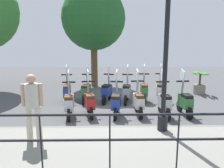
{
  "coord_description": "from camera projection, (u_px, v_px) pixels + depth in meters",
  "views": [
    {
      "loc": [
        -7.85,
        0.64,
        2.45
      ],
      "look_at": [
        0.2,
        0.5,
        0.9
      ],
      "focal_mm": 35.0,
      "sensor_mm": 36.0,
      "label": 1
    }
  ],
  "objects": [
    {
      "name": "scooter_far_4",
      "position": [
        86.0,
        91.0,
        8.91
      ],
      "size": [
        1.23,
        0.44,
        1.54
      ],
      "rotation": [
        0.0,
        0.0,
        -0.12
      ],
      "color": "black",
      "rests_on": "ground_plane"
    },
    {
      "name": "lamp_post_near",
      "position": [
        166.0,
        54.0,
        5.43
      ],
      "size": [
        0.26,
        0.9,
        4.53
      ],
      "color": "black",
      "rests_on": "promenade_walkway"
    },
    {
      "name": "scooter_far_3",
      "position": [
        107.0,
        91.0,
        8.95
      ],
      "size": [
        1.2,
        0.54,
        1.54
      ],
      "rotation": [
        0.0,
        0.0,
        -0.29
      ],
      "color": "black",
      "rests_on": "ground_plane"
    },
    {
      "name": "scooter_near_1",
      "position": [
        164.0,
        102.0,
        7.23
      ],
      "size": [
        1.23,
        0.44,
        1.54
      ],
      "rotation": [
        0.0,
        0.0,
        0.05
      ],
      "color": "black",
      "rests_on": "ground_plane"
    },
    {
      "name": "scooter_near_0",
      "position": [
        185.0,
        102.0,
        7.34
      ],
      "size": [
        1.23,
        0.44,
        1.54
      ],
      "rotation": [
        0.0,
        0.0,
        0.06
      ],
      "color": "black",
      "rests_on": "ground_plane"
    },
    {
      "name": "fence_railing",
      "position": [
        144.0,
        131.0,
        3.89
      ],
      "size": [
        0.04,
        16.03,
        1.07
      ],
      "color": "black",
      "rests_on": "promenade_walkway"
    },
    {
      "name": "tree_distant",
      "position": [
        94.0,
        19.0,
        11.7
      ],
      "size": [
        3.43,
        3.43,
        5.42
      ],
      "color": "brown",
      "rests_on": "ground_plane"
    },
    {
      "name": "promenade_walkway",
      "position": [
        136.0,
        146.0,
        5.07
      ],
      "size": [
        2.2,
        20.0,
        0.15
      ],
      "color": "gray",
      "rests_on": "ground_plane"
    },
    {
      "name": "scooter_near_3",
      "position": [
        116.0,
        102.0,
        7.27
      ],
      "size": [
        1.23,
        0.44,
        1.54
      ],
      "rotation": [
        0.0,
        0.0,
        -0.11
      ],
      "color": "black",
      "rests_on": "ground_plane"
    },
    {
      "name": "scooter_near_2",
      "position": [
        139.0,
        101.0,
        7.36
      ],
      "size": [
        1.23,
        0.44,
        1.54
      ],
      "rotation": [
        0.0,
        0.0,
        0.05
      ],
      "color": "black",
      "rests_on": "ground_plane"
    },
    {
      "name": "scooter_near_4",
      "position": [
        90.0,
        102.0,
        7.3
      ],
      "size": [
        1.22,
        0.5,
        1.54
      ],
      "rotation": [
        0.0,
        0.0,
        0.21
      ],
      "color": "black",
      "rests_on": "ground_plane"
    },
    {
      "name": "scooter_far_5",
      "position": [
        67.0,
        91.0,
        8.84
      ],
      "size": [
        1.23,
        0.46,
        1.54
      ],
      "rotation": [
        0.0,
        0.0,
        0.15
      ],
      "color": "black",
      "rests_on": "ground_plane"
    },
    {
      "name": "ground_plane",
      "position": [
        125.0,
        108.0,
        8.18
      ],
      "size": [
        28.0,
        28.0,
        0.0
      ],
      "primitive_type": "plane",
      "color": "#4C4C4F"
    },
    {
      "name": "pedestrian_distant",
      "position": [
        33.0,
        102.0,
        5.04
      ],
      "size": [
        0.35,
        0.49,
        1.59
      ],
      "rotation": [
        0.0,
        0.0,
        3.23
      ],
      "color": "beige",
      "rests_on": "promenade_walkway"
    },
    {
      "name": "potted_palm",
      "position": [
        200.0,
        85.0,
        10.42
      ],
      "size": [
        1.06,
        0.66,
        1.05
      ],
      "color": "slate",
      "rests_on": "ground_plane"
    },
    {
      "name": "scooter_far_0",
      "position": [
        160.0,
        90.0,
        9.09
      ],
      "size": [
        1.22,
        0.5,
        1.54
      ],
      "rotation": [
        0.0,
        0.0,
        -0.23
      ],
      "color": "black",
      "rests_on": "ground_plane"
    },
    {
      "name": "scooter_near_5",
      "position": [
        69.0,
        103.0,
        7.16
      ],
      "size": [
        1.23,
        0.44,
        1.54
      ],
      "rotation": [
        0.0,
        0.0,
        0.12
      ],
      "color": "black",
      "rests_on": "ground_plane"
    },
    {
      "name": "scooter_far_2",
      "position": [
        127.0,
        91.0,
        8.89
      ],
      "size": [
        1.22,
        0.48,
        1.54
      ],
      "rotation": [
        0.0,
        0.0,
        -0.19
      ],
      "color": "black",
      "rests_on": "ground_plane"
    },
    {
      "name": "scooter_far_1",
      "position": [
        144.0,
        90.0,
        9.04
      ],
      "size": [
        1.23,
        0.44,
        1.54
      ],
      "rotation": [
        0.0,
        0.0,
        -0.1
      ],
      "color": "black",
      "rests_on": "ground_plane"
    }
  ]
}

